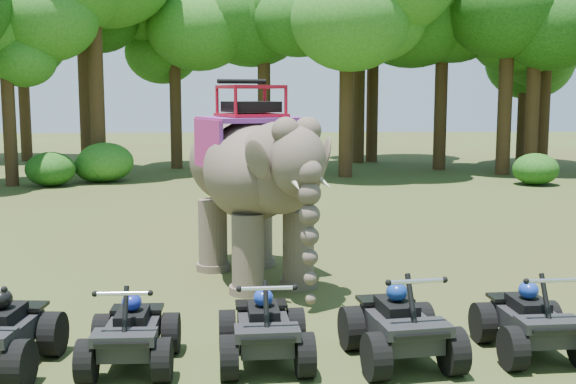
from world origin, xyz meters
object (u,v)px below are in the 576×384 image
at_px(atv_1, 131,324).
at_px(atv_3, 400,315).
at_px(elephant, 253,181).
at_px(atv_4, 532,311).
at_px(atv_2, 264,319).

xyz_separation_m(atv_1, atv_3, (3.55, 0.02, 0.06)).
xyz_separation_m(elephant, atv_4, (3.79, -4.29, -1.29)).
bearing_deg(atv_2, elephant, 88.48).
bearing_deg(atv_1, atv_4, 1.80).
bearing_deg(atv_4, atv_3, -177.67).
bearing_deg(elephant, atv_1, -131.97).
relative_size(atv_2, atv_4, 0.99).
distance_m(elephant, atv_2, 4.62).
bearing_deg(atv_2, atv_3, -4.01).
bearing_deg(atv_4, atv_1, 179.05).
xyz_separation_m(elephant, atv_1, (-1.62, -4.48, -1.32)).
xyz_separation_m(elephant, atv_3, (1.93, -4.46, -1.26)).
relative_size(elephant, atv_1, 2.86).
bearing_deg(atv_1, elephant, 69.91).
relative_size(elephant, atv_2, 2.79).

